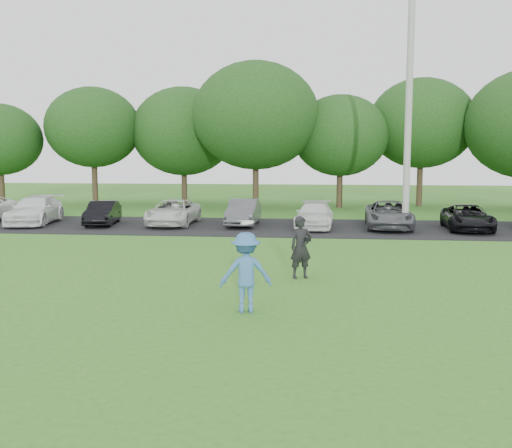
# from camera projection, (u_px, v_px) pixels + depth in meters

# --- Properties ---
(ground) EXTENTS (100.00, 100.00, 0.00)m
(ground) POSITION_uv_depth(u_px,v_px,m) (239.00, 302.00, 12.52)
(ground) COLOR #2F7220
(ground) RESTS_ON ground
(parking_lot) EXTENTS (32.00, 6.50, 0.03)m
(parking_lot) POSITION_uv_depth(u_px,v_px,m) (279.00, 227.00, 25.35)
(parking_lot) COLOR black
(parking_lot) RESTS_ON ground
(utility_pole) EXTENTS (0.28, 0.28, 9.82)m
(utility_pole) POSITION_uv_depth(u_px,v_px,m) (409.00, 113.00, 23.26)
(utility_pole) COLOR #A3A39D
(utility_pole) RESTS_ON ground
(frisbee_player) EXTENTS (1.17, 0.83, 1.89)m
(frisbee_player) POSITION_uv_depth(u_px,v_px,m) (246.00, 272.00, 11.64)
(frisbee_player) COLOR teal
(frisbee_player) RESTS_ON ground
(camera_bystander) EXTENTS (0.70, 0.60, 1.63)m
(camera_bystander) POSITION_uv_depth(u_px,v_px,m) (301.00, 247.00, 14.83)
(camera_bystander) COLOR black
(camera_bystander) RESTS_ON ground
(parked_cars) EXTENTS (30.65, 4.91, 1.25)m
(parked_cars) POSITION_uv_depth(u_px,v_px,m) (254.00, 213.00, 25.44)
(parked_cars) COLOR white
(parked_cars) RESTS_ON parking_lot
(tree_row) EXTENTS (42.39, 9.85, 8.64)m
(tree_row) POSITION_uv_depth(u_px,v_px,m) (316.00, 126.00, 34.23)
(tree_row) COLOR #38281C
(tree_row) RESTS_ON ground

